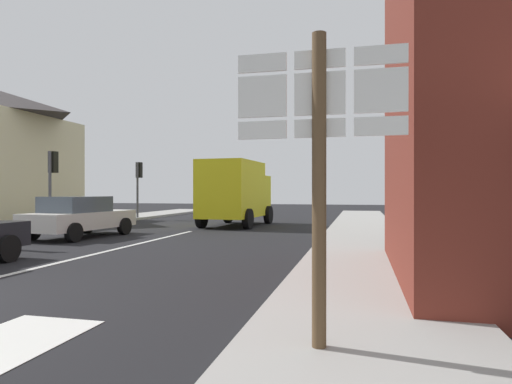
{
  "coord_description": "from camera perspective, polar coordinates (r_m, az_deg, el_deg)",
  "views": [
    {
      "loc": [
        6.77,
        -4.84,
        1.66
      ],
      "look_at": [
        3.61,
        8.43,
        1.63
      ],
      "focal_mm": 30.7,
      "sensor_mm": 36.0,
      "label": 1
    }
  ],
  "objects": [
    {
      "name": "sidewalk_right",
      "position": [
        12.94,
        13.9,
        -6.95
      ],
      "size": [
        2.78,
        44.0,
        0.14
      ],
      "primitive_type": "cube",
      "color": "#9E9B96",
      "rests_on": "ground"
    },
    {
      "name": "delivery_truck",
      "position": [
        20.86,
        -2.69,
        0.09
      ],
      "size": [
        2.74,
        5.12,
        3.05
      ],
      "color": "yellow",
      "rests_on": "ground"
    },
    {
      "name": "traffic_light_far_left",
      "position": [
        26.42,
        -15.03,
        1.88
      ],
      "size": [
        0.3,
        0.49,
        3.35
      ],
      "color": "#47474C",
      "rests_on": "ground"
    },
    {
      "name": "traffic_light_near_left",
      "position": [
        20.26,
        -25.0,
        2.39
      ],
      "size": [
        0.3,
        0.49,
        3.33
      ],
      "color": "#47474C",
      "rests_on": "ground"
    },
    {
      "name": "sedan_far",
      "position": [
        16.89,
        -21.99,
        -2.95
      ],
      "size": [
        2.28,
        4.35,
        1.47
      ],
      "color": "beige",
      "rests_on": "ground"
    },
    {
      "name": "lane_centre_stripe",
      "position": [
        12.89,
        -18.6,
        -7.27
      ],
      "size": [
        0.16,
        12.0,
        0.01
      ],
      "primitive_type": "cube",
      "color": "silver",
      "rests_on": "ground"
    },
    {
      "name": "ground_plane",
      "position": [
        16.39,
        -11.14,
        -5.7
      ],
      "size": [
        80.0,
        80.0,
        0.0
      ],
      "primitive_type": "plane",
      "color": "black"
    },
    {
      "name": "route_sign_post",
      "position": [
        4.33,
        8.25,
        4.67
      ],
      "size": [
        1.66,
        0.14,
        3.2
      ],
      "color": "brown",
      "rests_on": "ground"
    }
  ]
}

